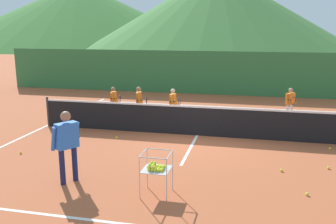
# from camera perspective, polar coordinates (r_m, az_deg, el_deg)

# --- Properties ---
(ground_plane) EXTENTS (120.00, 120.00, 0.00)m
(ground_plane) POSITION_cam_1_polar(r_m,az_deg,el_deg) (12.02, 4.51, -3.62)
(ground_plane) COLOR #B25633
(line_baseline_far) EXTENTS (10.79, 0.08, 0.01)m
(line_baseline_far) POSITION_cam_1_polar(r_m,az_deg,el_deg) (16.55, 6.93, 0.91)
(line_baseline_far) COLOR white
(line_baseline_far) RESTS_ON ground
(line_sideline_west) EXTENTS (0.08, 10.49, 0.01)m
(line_sideline_west) POSITION_cam_1_polar(r_m,az_deg,el_deg) (13.84, -18.19, -2.02)
(line_sideline_west) COLOR white
(line_sideline_west) RESTS_ON ground
(line_service_center) EXTENTS (0.08, 5.56, 0.01)m
(line_service_center) POSITION_cam_1_polar(r_m,az_deg,el_deg) (12.02, 4.51, -3.60)
(line_service_center) COLOR white
(line_service_center) RESTS_ON ground
(tennis_net) EXTENTS (10.68, 0.08, 1.05)m
(tennis_net) POSITION_cam_1_polar(r_m,az_deg,el_deg) (11.89, 4.55, -1.31)
(tennis_net) COLOR #333338
(tennis_net) RESTS_ON ground
(instructor) EXTENTS (0.55, 0.82, 1.64)m
(instructor) POSITION_cam_1_polar(r_m,az_deg,el_deg) (8.45, -15.28, -4.21)
(instructor) COLOR #191E4C
(instructor) RESTS_ON ground
(student_0) EXTENTS (0.45, 0.57, 1.21)m
(student_0) POSITION_cam_1_polar(r_m,az_deg,el_deg) (14.28, -8.35, 1.93)
(student_0) COLOR navy
(student_0) RESTS_ON ground
(student_1) EXTENTS (0.52, 0.57, 1.30)m
(student_1) POSITION_cam_1_polar(r_m,az_deg,el_deg) (13.66, -4.46, 1.75)
(student_1) COLOR black
(student_1) RESTS_ON ground
(student_2) EXTENTS (0.40, 0.62, 1.25)m
(student_2) POSITION_cam_1_polar(r_m,az_deg,el_deg) (13.49, 0.79, 1.52)
(student_2) COLOR black
(student_2) RESTS_ON ground
(student_3) EXTENTS (0.45, 0.66, 1.21)m
(student_3) POSITION_cam_1_polar(r_m,az_deg,el_deg) (14.62, 18.31, 1.66)
(student_3) COLOR silver
(student_3) RESTS_ON ground
(ball_cart) EXTENTS (0.58, 0.58, 0.90)m
(ball_cart) POSITION_cam_1_polar(r_m,az_deg,el_deg) (7.70, -1.92, -8.52)
(ball_cart) COLOR #B7B7BC
(ball_cart) RESTS_ON ground
(tennis_ball_0) EXTENTS (0.07, 0.07, 0.07)m
(tennis_ball_0) POSITION_cam_1_polar(r_m,az_deg,el_deg) (10.02, 23.49, -7.88)
(tennis_ball_0) COLOR yellow
(tennis_ball_0) RESTS_ON ground
(tennis_ball_2) EXTENTS (0.07, 0.07, 0.07)m
(tennis_ball_2) POSITION_cam_1_polar(r_m,az_deg,el_deg) (11.04, -21.73, -5.84)
(tennis_ball_2) COLOR yellow
(tennis_ball_2) RESTS_ON ground
(tennis_ball_3) EXTENTS (0.07, 0.07, 0.07)m
(tennis_ball_3) POSITION_cam_1_polar(r_m,az_deg,el_deg) (9.46, 17.09, -8.58)
(tennis_ball_3) COLOR yellow
(tennis_ball_3) RESTS_ON ground
(tennis_ball_4) EXTENTS (0.07, 0.07, 0.07)m
(tennis_ball_4) POSITION_cam_1_polar(r_m,az_deg,el_deg) (11.73, -7.93, -3.94)
(tennis_ball_4) COLOR yellow
(tennis_ball_4) RESTS_ON ground
(tennis_ball_8) EXTENTS (0.07, 0.07, 0.07)m
(tennis_ball_8) POSITION_cam_1_polar(r_m,az_deg,el_deg) (11.58, 23.68, -5.17)
(tennis_ball_8) COLOR yellow
(tennis_ball_8) RESTS_ON ground
(tennis_ball_10) EXTENTS (0.07, 0.07, 0.07)m
(tennis_ball_10) POSITION_cam_1_polar(r_m,az_deg,el_deg) (8.36, 20.63, -11.75)
(tennis_ball_10) COLOR yellow
(tennis_ball_10) RESTS_ON ground
(windscreen_fence) EXTENTS (23.75, 0.08, 2.25)m
(windscreen_fence) POSITION_cam_1_polar(r_m,az_deg,el_deg) (19.32, 7.98, 5.95)
(windscreen_fence) COLOR #33753D
(windscreen_fence) RESTS_ON ground
(hill_0) EXTENTS (40.49, 40.49, 11.63)m
(hill_0) POSITION_cam_1_polar(r_m,az_deg,el_deg) (56.73, 7.63, 15.16)
(hill_0) COLOR #427A38
(hill_0) RESTS_ON ground
(hill_1) EXTENTS (52.49, 52.49, 12.01)m
(hill_1) POSITION_cam_1_polar(r_m,az_deg,el_deg) (77.08, -13.44, 14.43)
(hill_1) COLOR #38702D
(hill_1) RESTS_ON ground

